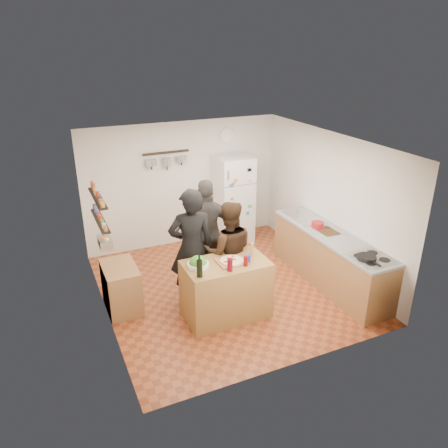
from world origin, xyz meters
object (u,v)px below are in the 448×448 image
fridge (233,199)px  person_back (207,233)px  person_left (192,248)px  red_bowl (318,225)px  wall_clock (227,136)px  salt_canister (248,259)px  side_table (121,287)px  salad_bowl (198,265)px  prep_island (226,289)px  person_center (228,252)px  skillet (367,258)px  wine_bottle (200,268)px  counter_run (330,259)px  pepper_mill (252,250)px

fridge → person_back: bearing=-129.5°
person_left → red_bowl: bearing=-170.1°
person_left → wall_clock: bearing=-115.2°
salt_canister → side_table: 2.06m
salad_bowl → fridge: bearing=54.8°
prep_island → side_table: size_ratio=1.56×
salad_bowl → person_center: person_center is taller
skillet → red_bowl: red_bowl is taller
wine_bottle → person_back: size_ratio=0.14×
salad_bowl → person_back: 1.19m
counter_run → salt_canister: bearing=-170.4°
prep_island → person_back: size_ratio=0.68×
person_center → skillet: person_center is taller
person_back → skillet: bearing=153.1°
salad_bowl → pepper_mill: bearing=0.0°
red_bowl → skillet: bearing=-92.2°
salad_bowl → red_bowl: (2.41, 0.48, 0.02)m
pepper_mill → side_table: (-1.85, 0.81, -0.64)m
side_table → wall_clock: bearing=35.8°
salad_bowl → person_back: size_ratio=0.17×
skillet → person_center: bearing=144.8°
skillet → salad_bowl: bearing=160.7°
salt_canister → side_table: salt_canister is taller
salad_bowl → fridge: (1.71, 2.42, -0.04)m
prep_island → person_left: size_ratio=0.65×
salt_canister → wall_clock: wall_clock is taller
side_table → person_center: bearing=-15.0°
salt_canister → wall_clock: size_ratio=0.39×
salad_bowl → fridge: size_ratio=0.17×
person_back → side_table: size_ratio=2.31×
pepper_mill → person_left: person_left is taller
person_back → red_bowl: size_ratio=8.50×
person_back → red_bowl: (1.84, -0.56, 0.04)m
salad_bowl → counter_run: salad_bowl is taller
pepper_mill → skillet: bearing=-29.0°
person_center → counter_run: bearing=-169.3°
counter_run → side_table: counter_run is taller
person_back → wall_clock: wall_clock is taller
pepper_mill → person_left: bearing=147.1°
wine_bottle → salt_canister: bearing=7.1°
pepper_mill → fridge: 2.57m
wine_bottle → side_table: wine_bottle is taller
person_center → wine_bottle: bearing=60.0°
person_center → fridge: fridge is taller
fridge → wall_clock: 1.29m
person_back → person_center: bearing=116.6°
wine_bottle → person_center: person_center is taller
salad_bowl → person_left: (0.09, 0.50, 0.03)m
person_center → wall_clock: size_ratio=5.62×
person_back → counter_run: person_back is taller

